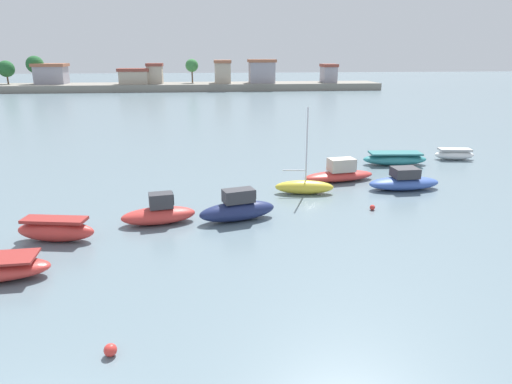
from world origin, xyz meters
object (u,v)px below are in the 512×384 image
object	(u,v)px
moored_boat_6	(340,173)
moored_boat_9	(454,154)
moored_boat_7	(404,181)
mooring_buoy_2	(110,350)
moored_boat_2	(56,230)
moored_boat_4	(238,209)
moored_boat_3	(159,213)
mooring_buoy_3	(372,207)
moored_boat_8	(395,159)
moored_boat_5	(304,187)

from	to	relation	value
moored_boat_6	moored_boat_9	bearing A→B (deg)	16.28
moored_boat_7	mooring_buoy_2	xyz separation A→B (m)	(-16.66, -16.40, -0.36)
moored_boat_2	mooring_buoy_2	distance (m)	10.66
moored_boat_4	mooring_buoy_2	size ratio (longest dim) A/B	11.19
moored_boat_7	mooring_buoy_2	size ratio (longest dim) A/B	12.22
moored_boat_3	moored_boat_9	size ratio (longest dim) A/B	1.20
moored_boat_4	mooring_buoy_3	bearing A→B (deg)	-8.88
mooring_buoy_3	moored_boat_4	bearing A→B (deg)	-173.98
moored_boat_9	mooring_buoy_2	size ratio (longest dim) A/B	8.62
moored_boat_9	mooring_buoy_3	bearing A→B (deg)	-125.47
moored_boat_4	moored_boat_8	bearing A→B (deg)	25.06
moored_boat_9	moored_boat_3	bearing A→B (deg)	-143.12
moored_boat_4	mooring_buoy_2	world-z (taller)	moored_boat_4
moored_boat_2	mooring_buoy_3	world-z (taller)	moored_boat_2
moored_boat_7	mooring_buoy_2	bearing A→B (deg)	-137.48
moored_boat_4	moored_boat_7	distance (m)	12.80
moored_boat_5	moored_boat_7	size ratio (longest dim) A/B	1.14
moored_boat_7	moored_boat_3	bearing A→B (deg)	-165.48
moored_boat_4	moored_boat_5	xyz separation A→B (m)	(4.78, 4.56, -0.19)
moored_boat_9	mooring_buoy_2	distance (m)	35.02
moored_boat_9	mooring_buoy_2	xyz separation A→B (m)	(-24.85, -24.67, -0.26)
moored_boat_9	mooring_buoy_2	bearing A→B (deg)	-126.52
moored_boat_7	moored_boat_9	xyz separation A→B (m)	(8.19, 8.27, -0.10)
moored_boat_6	moored_boat_7	xyz separation A→B (m)	(3.83, -2.60, 0.00)
moored_boat_6	mooring_buoy_3	bearing A→B (deg)	-97.48
moored_boat_8	mooring_buoy_2	xyz separation A→B (m)	(-18.85, -23.37, -0.30)
moored_boat_2	moored_boat_5	xyz separation A→B (m)	(14.09, 6.50, -0.09)
moored_boat_8	moored_boat_5	bearing A→B (deg)	-136.96
moored_boat_3	moored_boat_9	distance (m)	27.71
moored_boat_3	moored_boat_8	distance (m)	21.88
moored_boat_5	mooring_buoy_2	bearing A→B (deg)	-112.84
moored_boat_9	moored_boat_2	bearing A→B (deg)	-144.22
mooring_buoy_2	mooring_buoy_3	size ratio (longest dim) A/B	1.29
moored_boat_2	moored_boat_5	distance (m)	15.52
moored_boat_2	moored_boat_3	size ratio (longest dim) A/B	0.96
moored_boat_4	moored_boat_5	world-z (taller)	moored_boat_5
moored_boat_5	mooring_buoy_2	world-z (taller)	moored_boat_5
moored_boat_3	mooring_buoy_3	distance (m)	12.61
moored_boat_6	moored_boat_8	distance (m)	7.45
moored_boat_7	mooring_buoy_3	distance (m)	5.40
moored_boat_4	mooring_buoy_3	size ratio (longest dim) A/B	14.46
moored_boat_3	moored_boat_7	world-z (taller)	moored_boat_3
mooring_buoy_2	moored_boat_4	bearing A→B (deg)	67.51
mooring_buoy_3	mooring_buoy_2	bearing A→B (deg)	-136.21
moored_boat_3	moored_boat_9	bearing A→B (deg)	18.17
moored_boat_6	moored_boat_3	bearing A→B (deg)	-158.07
moored_boat_2	moored_boat_7	xyz separation A→B (m)	(21.16, 6.75, -0.01)
moored_boat_4	moored_boat_3	bearing A→B (deg)	165.31
moored_boat_3	mooring_buoy_2	world-z (taller)	moored_boat_3
moored_boat_3	mooring_buoy_2	size ratio (longest dim) A/B	10.32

